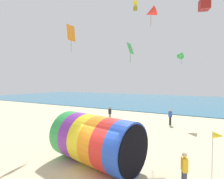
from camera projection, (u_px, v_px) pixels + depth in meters
name	position (u px, v px, depth m)	size (l,w,h in m)	color
ground_plane	(103.00, 174.00, 9.15)	(120.00, 120.00, 0.00)	beige
sea	(184.00, 101.00, 43.55)	(120.00, 40.00, 0.10)	teal
giant_inflatable_tube	(96.00, 140.00, 10.17)	(5.74, 3.81, 2.85)	green
kite_handler	(184.00, 170.00, 7.78)	(0.34, 0.42, 1.68)	#383D56
kite_red_delta	(151.00, 13.00, 17.26)	(1.48, 1.28, 1.96)	red
kite_orange_diamond	(71.00, 33.00, 16.48)	(0.21, 1.03, 2.51)	orange
kite_green_delta	(181.00, 54.00, 22.12)	(1.27, 1.42, 1.82)	green
kite_green_diamond	(130.00, 49.00, 15.36)	(0.46, 0.75, 1.74)	green
kite_yellow_box	(135.00, 6.00, 25.69)	(0.70, 0.70, 1.44)	yellow
bystander_near_water	(170.00, 117.00, 19.64)	(0.42, 0.40, 1.81)	black
bystander_far_left	(110.00, 114.00, 21.89)	(0.41, 0.32, 1.71)	#726651
beach_flag	(218.00, 137.00, 8.38)	(0.47, 0.36, 2.41)	silver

